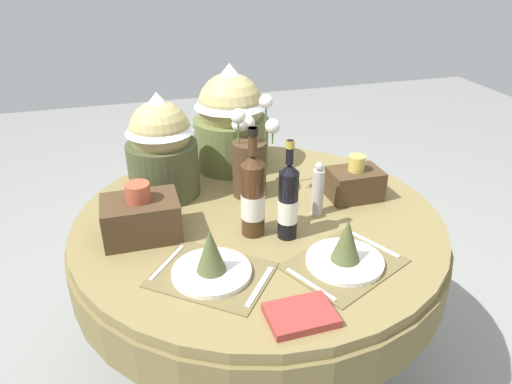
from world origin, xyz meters
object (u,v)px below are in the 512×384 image
dining_table (258,246)px  flower_vase (250,159)px  pepper_mill (318,190)px  woven_basket_side_left (141,217)px  gift_tub_back_centre (231,114)px  place_setting_right (346,252)px  gift_tub_back_left (161,142)px  wine_bottle_left (288,201)px  wine_bottle_centre (253,195)px  place_setting_left (211,262)px  woven_basket_side_right (355,183)px  book_on_table (301,315)px

dining_table → flower_vase: 0.33m
pepper_mill → woven_basket_side_left: bearing=178.0°
dining_table → gift_tub_back_centre: 0.59m
place_setting_right → gift_tub_back_left: size_ratio=1.02×
wine_bottle_left → gift_tub_back_left: 0.56m
place_setting_right → wine_bottle_centre: bearing=131.4°
place_setting_left → flower_vase: flower_vase is taller
dining_table → wine_bottle_centre: 0.30m
wine_bottle_centre → gift_tub_back_left: 0.46m
flower_vase → place_setting_right: bearing=-73.8°
place_setting_left → woven_basket_side_right: 0.71m
place_setting_right → gift_tub_back_left: (-0.48, 0.63, 0.17)m
place_setting_right → place_setting_left: bearing=171.5°
woven_basket_side_right → pepper_mill: bearing=-158.1°
wine_bottle_left → wine_bottle_centre: size_ratio=0.91×
pepper_mill → woven_basket_side_left: size_ratio=0.81×
dining_table → woven_basket_side_right: 0.44m
wine_bottle_left → pepper_mill: bearing=36.6°
book_on_table → gift_tub_back_centre: 1.04m
book_on_table → woven_basket_side_right: size_ratio=0.91×
book_on_table → flower_vase: bearing=83.8°
book_on_table → gift_tub_back_centre: (0.06, 1.01, 0.22)m
place_setting_left → pepper_mill: (0.44, 0.26, 0.05)m
place_setting_left → woven_basket_side_left: woven_basket_side_left is taller
wine_bottle_centre → gift_tub_back_left: size_ratio=0.93×
place_setting_left → gift_tub_back_left: 0.60m
place_setting_left → wine_bottle_centre: bearing=46.5°
flower_vase → pepper_mill: (0.19, -0.22, -0.05)m
woven_basket_side_left → place_setting_left: bearing=-56.9°
wine_bottle_centre → book_on_table: size_ratio=2.12×
woven_basket_side_left → book_on_table: bearing=-54.8°
gift_tub_back_left → pepper_mill: bearing=-31.4°
gift_tub_back_centre → flower_vase: bearing=-89.0°
dining_table → place_setting_left: 0.42m
dining_table → gift_tub_back_left: (-0.30, 0.27, 0.35)m
place_setting_left → woven_basket_side_right: size_ratio=2.16×
wine_bottle_centre → woven_basket_side_left: (-0.36, 0.09, -0.07)m
wine_bottle_left → book_on_table: bearing=-104.2°
pepper_mill → woven_basket_side_right: 0.20m
dining_table → place_setting_left: place_setting_left is taller
flower_vase → wine_bottle_centre: 0.29m
woven_basket_side_right → gift_tub_back_centre: bearing=131.7°
place_setting_right → dining_table: bearing=115.6°
pepper_mill → book_on_table: (-0.25, -0.50, -0.08)m
place_setting_left → wine_bottle_centre: wine_bottle_centre is taller
woven_basket_side_right → wine_bottle_centre: bearing=-162.8°
wine_bottle_centre → book_on_table: (0.01, -0.44, -0.13)m
wine_bottle_centre → book_on_table: bearing=-89.1°
wine_bottle_centre → gift_tub_back_centre: bearing=83.8°
gift_tub_back_left → book_on_table: bearing=-72.3°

